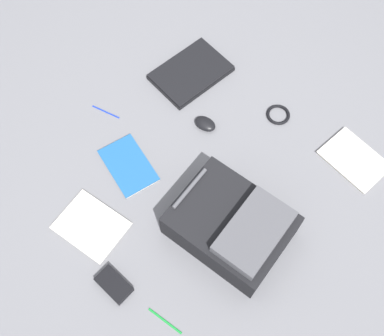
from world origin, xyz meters
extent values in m
plane|color=slate|center=(0.00, 0.00, 0.00)|extent=(3.88, 3.88, 0.00)
cube|color=black|center=(0.12, 0.25, 0.07)|extent=(0.36, 0.45, 0.15)
cube|color=#4C4C51|center=(0.11, 0.35, 0.17)|extent=(0.31, 0.20, 0.05)
cylinder|color=#4C4C51|center=(0.13, 0.06, 0.15)|extent=(0.20, 0.03, 0.02)
cube|color=black|center=(-0.36, -0.37, 0.01)|extent=(0.37, 0.28, 0.02)
cube|color=black|center=(-0.36, -0.37, 0.03)|extent=(0.36, 0.27, 0.01)
cube|color=silver|center=(0.46, -0.17, 0.01)|extent=(0.22, 0.27, 0.01)
cube|color=silver|center=(0.46, -0.17, 0.01)|extent=(0.23, 0.28, 0.00)
cube|color=silver|center=(0.17, -0.25, 0.01)|extent=(0.22, 0.28, 0.01)
cube|color=#1E5999|center=(0.17, -0.25, 0.02)|extent=(0.23, 0.29, 0.00)
cube|color=silver|center=(-0.48, 0.45, 0.01)|extent=(0.21, 0.27, 0.01)
cube|color=silver|center=(-0.48, 0.45, 0.01)|extent=(0.22, 0.28, 0.00)
ellipsoid|color=black|center=(-0.19, -0.13, 0.02)|extent=(0.08, 0.10, 0.04)
torus|color=black|center=(-0.45, 0.08, 0.01)|extent=(0.11, 0.11, 0.01)
cube|color=black|center=(0.56, 0.06, 0.01)|extent=(0.08, 0.14, 0.03)
cylinder|color=#198C33|center=(0.53, 0.29, 0.00)|extent=(0.02, 0.15, 0.01)
cylinder|color=#1933B2|center=(0.04, -0.52, 0.00)|extent=(0.04, 0.14, 0.01)
camera|label=1|loc=(0.66, 0.54, 1.77)|focal=43.93mm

